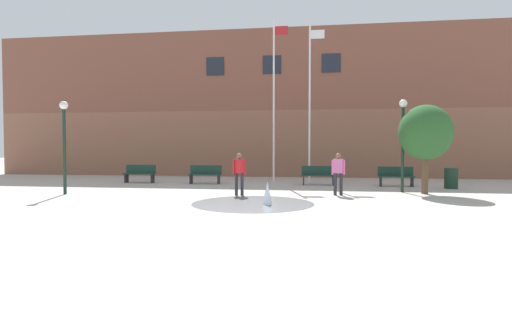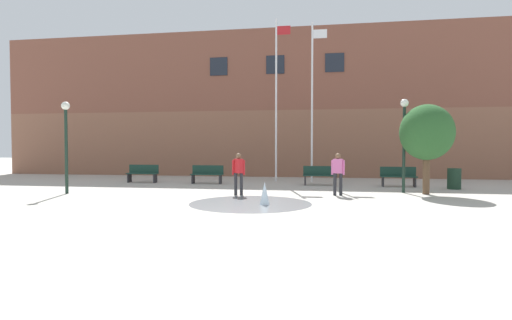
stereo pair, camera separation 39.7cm
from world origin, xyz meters
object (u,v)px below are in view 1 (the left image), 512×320
(teen_by_trashcan, at_px, (338,171))
(trash_can, at_px, (451,178))
(street_tree_near_building, at_px, (425,133))
(park_bench_left_of_flagpoles, at_px, (205,174))
(park_bench_near_trashcan, at_px, (396,176))
(park_bench_far_left, at_px, (140,173))
(adult_near_bench, at_px, (239,171))
(flagpole_left, at_px, (274,96))
(park_bench_center, at_px, (318,175))
(lamp_post_right_lane, at_px, (403,131))
(lamp_post_left_lane, at_px, (64,133))
(flagpole_right, at_px, (310,98))

(teen_by_trashcan, bearing_deg, trash_can, 50.11)
(street_tree_near_building, bearing_deg, park_bench_left_of_flagpoles, 163.08)
(park_bench_near_trashcan, xyz_separation_m, trash_can, (2.19, -0.70, -0.03))
(park_bench_far_left, height_order, trash_can, park_bench_far_left)
(adult_near_bench, bearing_deg, street_tree_near_building, -130.56)
(flagpole_left, distance_m, trash_can, 9.43)
(park_bench_center, distance_m, adult_near_bench, 5.44)
(adult_near_bench, bearing_deg, park_bench_center, -86.17)
(teen_by_trashcan, distance_m, street_tree_near_building, 3.79)
(park_bench_far_left, relative_size, trash_can, 1.78)
(park_bench_left_of_flagpoles, bearing_deg, park_bench_center, 1.18)
(park_bench_center, distance_m, lamp_post_right_lane, 4.66)
(lamp_post_right_lane, distance_m, street_tree_near_building, 0.86)
(park_bench_near_trashcan, xyz_separation_m, flagpole_left, (-5.86, 2.01, 4.07))
(lamp_post_right_lane, bearing_deg, lamp_post_left_lane, -169.21)
(lamp_post_right_lane, bearing_deg, park_bench_near_trashcan, 84.11)
(park_bench_far_left, bearing_deg, street_tree_near_building, -12.96)
(adult_near_bench, distance_m, street_tree_near_building, 7.39)
(teen_by_trashcan, bearing_deg, park_bench_center, 118.22)
(teen_by_trashcan, xyz_separation_m, street_tree_near_building, (3.38, 0.93, 1.44))
(park_bench_far_left, xyz_separation_m, park_bench_center, (8.99, 0.03, 0.00))
(flagpole_left, relative_size, street_tree_near_building, 2.48)
(flagpole_right, xyz_separation_m, street_tree_near_building, (4.47, -4.91, -2.03))
(park_bench_left_of_flagpoles, distance_m, teen_by_trashcan, 7.34)
(park_bench_center, bearing_deg, park_bench_left_of_flagpoles, -178.82)
(street_tree_near_building, bearing_deg, flagpole_right, 132.33)
(flagpole_right, relative_size, trash_can, 9.24)
(adult_near_bench, height_order, lamp_post_right_lane, lamp_post_right_lane)
(park_bench_left_of_flagpoles, height_order, park_bench_center, same)
(flagpole_right, height_order, lamp_post_left_lane, flagpole_right)
(adult_near_bench, relative_size, trash_can, 1.77)
(park_bench_near_trashcan, bearing_deg, teen_by_trashcan, -127.00)
(park_bench_left_of_flagpoles, bearing_deg, park_bench_far_left, 178.64)
(park_bench_center, xyz_separation_m, adult_near_bench, (-3.03, -4.49, 0.45))
(park_bench_near_trashcan, distance_m, flagpole_left, 7.41)
(teen_by_trashcan, relative_size, adult_near_bench, 1.00)
(park_bench_left_of_flagpoles, relative_size, lamp_post_left_lane, 0.45)
(lamp_post_right_lane, height_order, street_tree_near_building, lamp_post_right_lane)
(trash_can, distance_m, street_tree_near_building, 3.37)
(park_bench_far_left, relative_size, flagpole_left, 0.19)
(park_bench_center, bearing_deg, park_bench_far_left, -179.79)
(park_bench_left_of_flagpoles, height_order, flagpole_left, flagpole_left)
(flagpole_right, xyz_separation_m, trash_can, (6.16, -2.72, -3.96))
(lamp_post_left_lane, height_order, trash_can, lamp_post_left_lane)
(park_bench_far_left, height_order, flagpole_left, flagpole_left)
(street_tree_near_building, bearing_deg, teen_by_trashcan, -164.58)
(teen_by_trashcan, bearing_deg, flagpole_right, 119.05)
(flagpole_left, bearing_deg, street_tree_near_building, -37.66)
(park_bench_near_trashcan, xyz_separation_m, street_tree_near_building, (0.50, -2.89, 1.90))
(park_bench_left_of_flagpoles, bearing_deg, teen_by_trashcan, -31.75)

